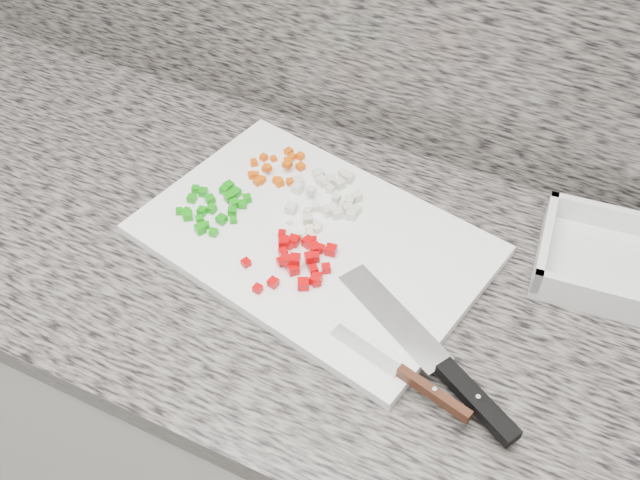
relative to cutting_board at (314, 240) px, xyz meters
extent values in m
cube|color=beige|center=(0.02, -0.03, -0.48)|extent=(3.92, 0.62, 0.86)
cube|color=slate|center=(0.02, -0.03, -0.03)|extent=(3.96, 0.64, 0.04)
cube|color=white|center=(0.00, 0.00, 0.00)|extent=(0.55, 0.42, 0.02)
cube|color=#D95104|center=(-0.13, 0.10, 0.01)|extent=(0.01, 0.01, 0.01)
cube|color=#D95104|center=(-0.11, 0.08, 0.01)|extent=(0.01, 0.01, 0.01)
cube|color=#D95104|center=(-0.14, 0.08, 0.01)|extent=(0.01, 0.01, 0.01)
cube|color=#D95104|center=(-0.10, 0.08, 0.01)|extent=(0.01, 0.01, 0.01)
cube|color=#D95104|center=(-0.13, 0.06, 0.01)|extent=(0.01, 0.01, 0.01)
cube|color=#D95104|center=(-0.10, 0.12, 0.02)|extent=(0.02, 0.02, 0.01)
cube|color=#D95104|center=(-0.10, 0.11, 0.02)|extent=(0.01, 0.01, 0.01)
cube|color=#D95104|center=(-0.15, 0.07, 0.01)|extent=(0.01, 0.01, 0.01)
cube|color=#D95104|center=(-0.08, 0.12, 0.01)|extent=(0.02, 0.02, 0.01)
cube|color=#D95104|center=(-0.11, 0.14, 0.01)|extent=(0.01, 0.01, 0.01)
cube|color=#D95104|center=(-0.10, 0.15, 0.01)|extent=(0.01, 0.01, 0.01)
cube|color=#D95104|center=(-0.15, 0.12, 0.01)|extent=(0.01, 0.01, 0.01)
cube|color=#D95104|center=(-0.08, 0.08, 0.01)|extent=(0.02, 0.02, 0.01)
cube|color=#D95104|center=(-0.13, 0.09, 0.02)|extent=(0.01, 0.01, 0.01)
cube|color=#D95104|center=(-0.16, 0.10, 0.01)|extent=(0.01, 0.01, 0.01)
cube|color=#D95104|center=(-0.13, 0.07, 0.01)|extent=(0.01, 0.01, 0.01)
cube|color=#D95104|center=(-0.12, 0.15, 0.01)|extent=(0.01, 0.01, 0.01)
cube|color=#D95104|center=(-0.10, 0.08, 0.01)|extent=(0.02, 0.02, 0.01)
cube|color=#D95104|center=(-0.13, 0.12, 0.01)|extent=(0.01, 0.01, 0.01)
cube|color=beige|center=(0.00, 0.05, 0.02)|extent=(0.02, 0.02, 0.01)
cube|color=beige|center=(-0.02, 0.11, 0.01)|extent=(0.02, 0.02, 0.01)
cube|color=beige|center=(0.02, 0.08, 0.02)|extent=(0.02, 0.02, 0.01)
cube|color=beige|center=(0.00, 0.07, 0.02)|extent=(0.01, 0.01, 0.01)
cube|color=beige|center=(-0.07, 0.08, 0.02)|extent=(0.02, 0.02, 0.01)
cube|color=beige|center=(-0.03, 0.04, 0.01)|extent=(0.01, 0.01, 0.01)
cube|color=beige|center=(-0.05, 0.12, 0.02)|extent=(0.02, 0.02, 0.01)
cube|color=beige|center=(-0.01, 0.11, 0.02)|extent=(0.02, 0.02, 0.01)
cube|color=beige|center=(0.03, 0.10, 0.01)|extent=(0.02, 0.02, 0.01)
cube|color=beige|center=(-0.02, 0.02, 0.02)|extent=(0.02, 0.02, 0.01)
cube|color=beige|center=(0.00, 0.06, 0.01)|extent=(0.01, 0.01, 0.01)
cube|color=beige|center=(-0.04, 0.07, 0.02)|extent=(0.01, 0.01, 0.01)
cube|color=beige|center=(-0.03, 0.11, 0.01)|extent=(0.02, 0.02, 0.01)
cube|color=beige|center=(0.04, 0.07, 0.01)|extent=(0.01, 0.01, 0.01)
cube|color=beige|center=(-0.07, 0.09, 0.02)|extent=(0.02, 0.02, 0.01)
cube|color=beige|center=(-0.02, 0.14, 0.01)|extent=(0.01, 0.01, 0.01)
cube|color=beige|center=(0.01, 0.05, 0.02)|extent=(0.02, 0.02, 0.01)
cube|color=beige|center=(-0.04, 0.11, 0.01)|extent=(0.02, 0.02, 0.01)
cube|color=beige|center=(-0.02, 0.10, 0.01)|extent=(0.01, 0.01, 0.01)
cube|color=beige|center=(-0.02, 0.11, 0.02)|extent=(0.02, 0.02, 0.01)
cube|color=beige|center=(-0.05, 0.03, 0.02)|extent=(0.02, 0.02, 0.01)
cube|color=beige|center=(-0.02, 0.05, 0.01)|extent=(0.02, 0.02, 0.01)
cube|color=beige|center=(0.00, 0.13, 0.02)|extent=(0.02, 0.02, 0.01)
cube|color=beige|center=(0.02, 0.07, 0.02)|extent=(0.02, 0.02, 0.01)
cube|color=beige|center=(0.03, 0.06, 0.02)|extent=(0.02, 0.02, 0.01)
cube|color=#11900D|center=(-0.15, -0.05, 0.01)|extent=(0.01, 0.01, 0.01)
cube|color=#11900D|center=(-0.17, -0.05, 0.01)|extent=(0.02, 0.02, 0.01)
cube|color=#11900D|center=(-0.12, 0.01, 0.01)|extent=(0.02, 0.02, 0.01)
cube|color=#11900D|center=(-0.17, 0.02, 0.01)|extent=(0.01, 0.01, 0.01)
cube|color=#11900D|center=(-0.20, -0.01, 0.01)|extent=(0.01, 0.01, 0.01)
cube|color=#11900D|center=(-0.18, -0.01, 0.02)|extent=(0.02, 0.02, 0.01)
cube|color=#11900D|center=(-0.15, 0.01, 0.02)|extent=(0.02, 0.02, 0.01)
cube|color=#11900D|center=(-0.16, 0.03, 0.01)|extent=(0.02, 0.02, 0.01)
cube|color=#11900D|center=(-0.14, -0.03, 0.02)|extent=(0.02, 0.02, 0.01)
cube|color=#11900D|center=(-0.17, -0.03, 0.01)|extent=(0.01, 0.01, 0.01)
cube|color=#11900D|center=(-0.19, 0.00, 0.01)|extent=(0.02, 0.02, 0.01)
cube|color=#11900D|center=(-0.13, -0.06, 0.01)|extent=(0.01, 0.01, 0.01)
cube|color=#11900D|center=(-0.19, -0.05, 0.02)|extent=(0.02, 0.02, 0.01)
cube|color=#11900D|center=(-0.21, 0.01, 0.01)|extent=(0.01, 0.01, 0.01)
cube|color=#11900D|center=(-0.19, -0.04, 0.01)|extent=(0.01, 0.01, 0.01)
cube|color=#11900D|center=(-0.13, 0.02, 0.01)|extent=(0.02, 0.02, 0.01)
cube|color=#11900D|center=(-0.19, -0.05, 0.01)|extent=(0.02, 0.02, 0.01)
cube|color=#11900D|center=(-0.20, -0.05, 0.01)|extent=(0.01, 0.01, 0.01)
cube|color=#11900D|center=(-0.15, 0.03, 0.02)|extent=(0.02, 0.02, 0.01)
cube|color=#11900D|center=(-0.12, -0.03, 0.01)|extent=(0.01, 0.01, 0.01)
cube|color=#11900D|center=(-0.15, -0.07, 0.02)|extent=(0.02, 0.02, 0.01)
cube|color=#11900D|center=(-0.13, -0.01, 0.01)|extent=(0.02, 0.02, 0.01)
cube|color=#11900D|center=(-0.14, 0.00, 0.01)|extent=(0.02, 0.02, 0.01)
cube|color=#11900D|center=(-0.16, -0.02, 0.01)|extent=(0.01, 0.01, 0.01)
cube|color=#C10206|center=(-0.02, -0.13, 0.01)|extent=(0.01, 0.01, 0.01)
cube|color=#C10206|center=(0.02, -0.02, 0.01)|extent=(0.01, 0.01, 0.01)
cube|color=#C10206|center=(-0.02, -0.04, 0.01)|extent=(0.01, 0.01, 0.01)
cube|color=#C10206|center=(0.05, -0.05, 0.01)|extent=(0.02, 0.02, 0.01)
cube|color=#C10206|center=(0.02, -0.05, 0.03)|extent=(0.02, 0.02, 0.01)
cube|color=#C10206|center=(0.02, -0.04, 0.01)|extent=(0.02, 0.02, 0.01)
cube|color=#C10206|center=(0.03, -0.09, 0.01)|extent=(0.02, 0.02, 0.01)
cube|color=#C10206|center=(0.01, -0.02, 0.02)|extent=(0.02, 0.02, 0.01)
cube|color=#C10206|center=(0.04, -0.08, 0.02)|extent=(0.02, 0.02, 0.01)
cube|color=#C10206|center=(-0.02, -0.05, 0.01)|extent=(0.02, 0.02, 0.01)
cube|color=#C10206|center=(0.04, -0.07, 0.01)|extent=(0.02, 0.02, 0.01)
cube|color=#C10206|center=(0.00, -0.07, 0.03)|extent=(0.02, 0.02, 0.01)
cube|color=#C10206|center=(0.00, -0.02, 0.02)|extent=(0.02, 0.02, 0.01)
cube|color=#C10206|center=(0.03, -0.06, 0.01)|extent=(0.02, 0.02, 0.01)
cube|color=#C10206|center=(-0.01, -0.11, 0.01)|extent=(0.01, 0.01, 0.01)
cube|color=#C10206|center=(-0.02, -0.03, 0.02)|extent=(0.02, 0.02, 0.01)
cube|color=#C10206|center=(0.03, -0.09, 0.02)|extent=(0.02, 0.02, 0.01)
cube|color=#C10206|center=(0.04, -0.02, 0.02)|extent=(0.02, 0.02, 0.01)
cube|color=#C10206|center=(-0.02, -0.07, 0.01)|extent=(0.02, 0.02, 0.01)
cube|color=#C10206|center=(0.01, -0.08, 0.02)|extent=(0.02, 0.02, 0.01)
cube|color=#C10206|center=(-0.03, -0.04, 0.02)|extent=(0.02, 0.02, 0.01)
cube|color=#C10206|center=(0.01, -0.03, 0.02)|extent=(0.02, 0.02, 0.01)
cube|color=#C10206|center=(-0.04, -0.02, 0.01)|extent=(0.01, 0.01, 0.01)
cube|color=#C10206|center=(-0.01, -0.07, 0.03)|extent=(0.02, 0.02, 0.01)
cube|color=#C10206|center=(0.04, -0.08, 0.01)|extent=(0.02, 0.02, 0.01)
cube|color=#C10206|center=(-0.06, -0.09, 0.01)|extent=(0.02, 0.02, 0.01)
cube|color=beige|center=(0.00, 0.00, 0.01)|extent=(0.01, 0.01, 0.01)
cube|color=beige|center=(-0.01, 0.01, 0.01)|extent=(0.01, 0.01, 0.01)
cube|color=beige|center=(-0.02, -0.01, 0.01)|extent=(0.01, 0.01, 0.01)
cube|color=beige|center=(-0.02, -0.01, 0.01)|extent=(0.01, 0.01, 0.01)
cube|color=beige|center=(-0.02, 0.02, 0.01)|extent=(0.01, 0.01, 0.01)
cube|color=beige|center=(-0.01, 0.01, 0.01)|extent=(0.01, 0.01, 0.01)
cube|color=beige|center=(-0.01, -0.01, 0.01)|extent=(0.01, 0.01, 0.01)
cube|color=beige|center=(-0.01, 0.01, 0.01)|extent=(0.01, 0.01, 0.01)
cube|color=beige|center=(-0.02, -0.02, 0.01)|extent=(0.01, 0.01, 0.01)
cube|color=beige|center=(-0.04, 0.01, 0.01)|extent=(0.01, 0.01, 0.01)
cube|color=beige|center=(-0.01, -0.01, 0.01)|extent=(0.01, 0.01, 0.01)
cube|color=beige|center=(0.00, 0.02, 0.01)|extent=(0.01, 0.01, 0.01)
cube|color=beige|center=(-0.01, -0.01, 0.01)|extent=(0.01, 0.01, 0.01)
cube|color=beige|center=(-0.01, 0.00, 0.01)|extent=(0.01, 0.01, 0.01)
cube|color=beige|center=(0.00, 0.01, 0.01)|extent=(0.01, 0.01, 0.01)
cube|color=silver|center=(0.16, -0.09, 0.01)|extent=(0.19, 0.13, 0.00)
cube|color=black|center=(0.30, -0.17, 0.02)|extent=(0.12, 0.08, 0.02)
cylinder|color=silver|center=(0.30, -0.17, 0.03)|extent=(0.01, 0.01, 0.00)
cube|color=silver|center=(0.15, -0.15, 0.01)|extent=(0.11, 0.05, 0.00)
cube|color=#452011|center=(0.25, -0.18, 0.02)|extent=(0.10, 0.04, 0.02)
cylinder|color=silver|center=(0.25, -0.18, 0.03)|extent=(0.01, 0.01, 0.00)
cube|color=silver|center=(0.43, 0.14, 0.00)|extent=(0.26, 0.20, 0.01)
cube|color=silver|center=(0.42, 0.22, 0.02)|extent=(0.24, 0.04, 0.04)
cube|color=silver|center=(0.43, 0.05, 0.02)|extent=(0.24, 0.04, 0.04)
cube|color=silver|center=(0.31, 0.12, 0.02)|extent=(0.03, 0.17, 0.04)
camera|label=1|loc=(0.32, -0.64, 0.77)|focal=40.00mm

